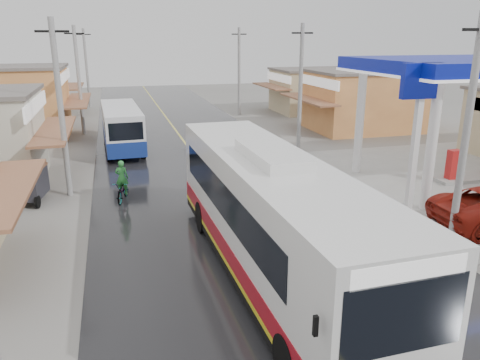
{
  "coord_description": "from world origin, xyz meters",
  "views": [
    {
      "loc": [
        -4.78,
        -13.31,
        7.18
      ],
      "look_at": [
        -0.44,
        2.53,
        2.14
      ],
      "focal_mm": 35.0,
      "sensor_mm": 36.0,
      "label": 1
    }
  ],
  "objects_px": {
    "cyclist": "(123,187)",
    "tricycle_near": "(28,183)",
    "second_bus": "(122,127)",
    "coach_bus": "(270,218)"
  },
  "relations": [
    {
      "from": "coach_bus",
      "to": "tricycle_near",
      "type": "bearing_deg",
      "value": 129.86
    },
    {
      "from": "cyclist",
      "to": "tricycle_near",
      "type": "xyz_separation_m",
      "value": [
        -4.07,
        0.93,
        0.28
      ]
    },
    {
      "from": "tricycle_near",
      "to": "second_bus",
      "type": "bearing_deg",
      "value": 74.86
    },
    {
      "from": "second_bus",
      "to": "tricycle_near",
      "type": "xyz_separation_m",
      "value": [
        -4.41,
        -9.6,
        -0.6
      ]
    },
    {
      "from": "coach_bus",
      "to": "cyclist",
      "type": "bearing_deg",
      "value": 114.76
    },
    {
      "from": "coach_bus",
      "to": "cyclist",
      "type": "xyz_separation_m",
      "value": [
        -4.14,
        8.45,
        -1.34
      ]
    },
    {
      "from": "second_bus",
      "to": "cyclist",
      "type": "bearing_deg",
      "value": -93.9
    },
    {
      "from": "cyclist",
      "to": "tricycle_near",
      "type": "height_order",
      "value": "cyclist"
    },
    {
      "from": "coach_bus",
      "to": "second_bus",
      "type": "xyz_separation_m",
      "value": [
        -3.8,
        18.97,
        -0.46
      ]
    },
    {
      "from": "second_bus",
      "to": "cyclist",
      "type": "xyz_separation_m",
      "value": [
        -0.34,
        -10.53,
        -0.87
      ]
    }
  ]
}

